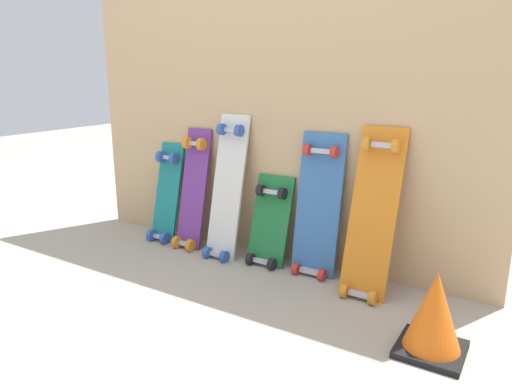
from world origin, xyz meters
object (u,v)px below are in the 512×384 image
at_px(skateboard_purple, 192,194).
at_px(skateboard_blue, 318,212).
at_px(skateboard_green, 269,227).
at_px(skateboard_teal, 166,197).
at_px(skateboard_white, 227,193).
at_px(traffic_cone, 434,314).
at_px(skateboard_orange, 372,220).

bearing_deg(skateboard_purple, skateboard_blue, 1.89).
bearing_deg(skateboard_green, skateboard_teal, -179.79).
bearing_deg(skateboard_white, traffic_cone, -18.61).
distance_m(skateboard_blue, skateboard_orange, 0.31).
bearing_deg(skateboard_purple, skateboard_green, 0.87).
bearing_deg(skateboard_blue, skateboard_orange, -11.76).
relative_size(skateboard_orange, traffic_cone, 2.61).
bearing_deg(skateboard_purple, skateboard_white, -2.57).
height_order(skateboard_purple, traffic_cone, skateboard_purple).
bearing_deg(skateboard_green, skateboard_blue, 3.82).
height_order(skateboard_teal, skateboard_orange, skateboard_orange).
distance_m(skateboard_green, skateboard_blue, 0.30).
bearing_deg(traffic_cone, skateboard_blue, 146.59).
distance_m(skateboard_white, skateboard_green, 0.30).
bearing_deg(skateboard_purple, skateboard_teal, 178.61).
distance_m(skateboard_white, traffic_cone, 1.28).
bearing_deg(skateboard_teal, skateboard_green, 0.21).
bearing_deg(traffic_cone, skateboard_green, 155.76).
bearing_deg(skateboard_purple, traffic_cone, -15.98).
bearing_deg(skateboard_green, skateboard_orange, -4.44).
bearing_deg(traffic_cone, skateboard_white, 161.39).
bearing_deg(skateboard_teal, skateboard_blue, 1.19).
distance_m(skateboard_purple, skateboard_green, 0.52).
bearing_deg(skateboard_teal, skateboard_purple, -1.39).
xyz_separation_m(skateboard_white, skateboard_green, (0.26, 0.02, -0.16)).
xyz_separation_m(skateboard_blue, skateboard_orange, (0.30, -0.06, 0.02)).
height_order(skateboard_blue, skateboard_orange, skateboard_orange).
relative_size(skateboard_green, skateboard_blue, 0.68).
bearing_deg(skateboard_green, skateboard_white, -175.83).
relative_size(skateboard_purple, traffic_cone, 2.35).
distance_m(skateboard_purple, traffic_cone, 1.51).
bearing_deg(skateboard_green, traffic_cone, -24.24).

